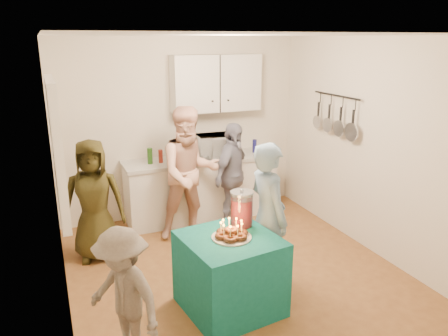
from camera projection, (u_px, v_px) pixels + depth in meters
name	position (u px, v px, depth m)	size (l,w,h in m)	color
floor	(236.00, 272.00, 4.99)	(4.00, 4.00, 0.00)	brown
ceiling	(238.00, 35.00, 4.24)	(4.00, 4.00, 0.00)	white
back_wall	(181.00, 129.00, 6.39)	(3.60, 3.60, 0.00)	silver
left_wall	(56.00, 184.00, 3.96)	(4.00, 4.00, 0.00)	silver
right_wall	(372.00, 148.00, 5.28)	(4.00, 4.00, 0.00)	silver
window_night	(55.00, 149.00, 4.16)	(0.04, 1.00, 1.20)	black
counter	(202.00, 189.00, 6.44)	(2.20, 0.58, 0.86)	white
countertop	(201.00, 159.00, 6.31)	(2.24, 0.62, 0.05)	beige
upper_cabinet	(216.00, 83.00, 6.25)	(1.30, 0.30, 0.80)	white
pot_rack	(334.00, 114.00, 5.78)	(0.12, 1.00, 0.60)	black
microwave	(217.00, 146.00, 6.35)	(0.58, 0.39, 0.32)	white
party_table	(230.00, 273.00, 4.23)	(0.85, 0.85, 0.76)	#0E6159
donut_cake	(232.00, 229.00, 4.09)	(0.38, 0.38, 0.18)	#381C0C
punch_jar	(242.00, 210.00, 4.34)	(0.22, 0.22, 0.34)	red
man_birthday	(268.00, 217.00, 4.52)	(0.58, 0.38, 1.59)	#809FBA
woman_back_left	(94.00, 201.00, 5.13)	(0.72, 0.47, 1.47)	brown
woman_back_center	(190.00, 173.00, 5.69)	(0.85, 0.66, 1.75)	#E69078
woman_back_right	(232.00, 176.00, 6.04)	(0.87, 0.36, 1.48)	#0F1033
child_near_left	(123.00, 296.00, 3.48)	(0.76, 0.44, 1.18)	#5E544B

